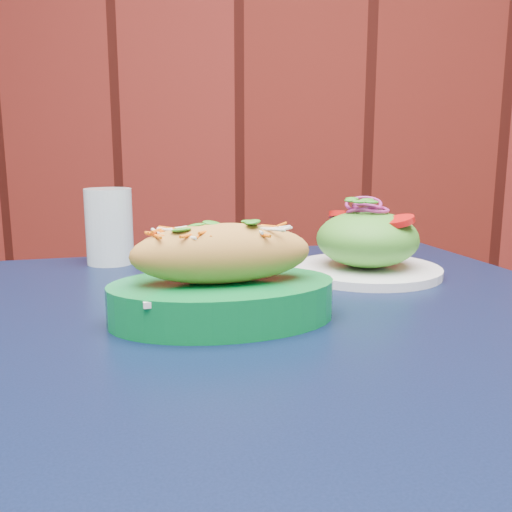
# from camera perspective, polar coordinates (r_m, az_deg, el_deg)

# --- Properties ---
(cafe_table) EXTENTS (1.04, 1.04, 0.75)m
(cafe_table) POSITION_cam_1_polar(r_m,az_deg,el_deg) (0.66, 2.27, -13.30)
(cafe_table) COLOR black
(cafe_table) RESTS_ON ground
(banh_mi_basket) EXTENTS (0.28, 0.23, 0.11)m
(banh_mi_basket) POSITION_cam_1_polar(r_m,az_deg,el_deg) (0.60, -3.37, -2.52)
(banh_mi_basket) COLOR #077530
(banh_mi_basket) RESTS_ON cafe_table
(salad_plate) EXTENTS (0.21, 0.21, 0.11)m
(salad_plate) POSITION_cam_1_polar(r_m,az_deg,el_deg) (0.83, 11.05, 1.06)
(salad_plate) COLOR white
(salad_plate) RESTS_ON cafe_table
(water_glass) EXTENTS (0.07, 0.07, 0.12)m
(water_glass) POSITION_cam_1_polar(r_m,az_deg,el_deg) (0.91, -14.46, 2.89)
(water_glass) COLOR silver
(water_glass) RESTS_ON cafe_table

